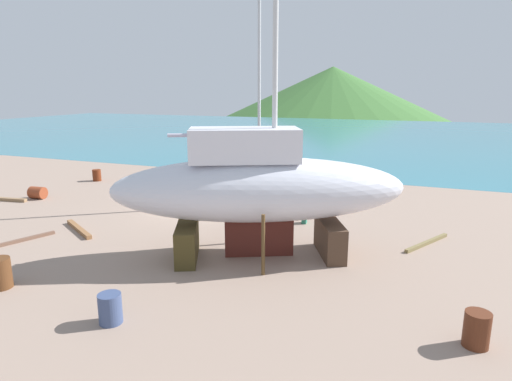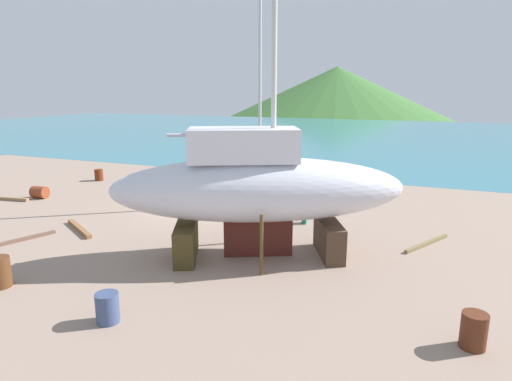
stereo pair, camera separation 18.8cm
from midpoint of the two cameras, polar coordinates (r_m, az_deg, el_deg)
name	(u,v)px [view 1 (the left image)]	position (r m, az deg, el deg)	size (l,w,h in m)	color
ground_plane	(162,226)	(19.83, -12.59, -4.56)	(51.19, 51.19, 0.00)	gray
sea_water	(341,134)	(59.96, 10.98, 7.27)	(138.75, 60.59, 0.01)	teal
headland_hill	(332,109)	(136.74, 9.89, 10.51)	(110.25, 110.25, 25.21)	#3E6E32
sailboat_large_starboard	(253,170)	(22.79, -0.59, 2.72)	(7.20, 3.62, 12.80)	brown
sailboat_mid_port	(258,187)	(15.18, -0.08, 0.41)	(10.59, 7.05, 15.30)	#4A3426
worker	(305,205)	(19.61, 6.15, -1.93)	(0.27, 0.46, 1.64)	#286D56
barrel_rust_mid	(0,273)	(15.57, -30.95, -9.32)	(0.66, 0.66, 0.95)	#553119
barrel_blue_faded	(97,175)	(30.62, -20.37, 1.89)	(0.55, 0.55, 0.75)	#622711
barrel_rust_far	(38,193)	(26.96, -26.97, -0.26)	(0.67, 0.67, 0.82)	brown
barrel_ochre	(110,309)	(12.25, -19.06, -14.46)	(0.60, 0.60, 0.80)	#3A4A72
barrel_tipped_right	(150,180)	(28.29, -13.94, 1.29)	(0.59, 0.59, 0.76)	maroon
barrel_tar_black	(477,329)	(11.84, 26.62, -16.03)	(0.60, 0.60, 0.87)	#542715
timber_short_skew	(11,200)	(27.08, -29.68, -1.05)	(1.81, 0.23, 0.17)	#8B6B4A
timber_short_cross	(22,240)	(19.81, -28.65, -5.73)	(2.57, 0.15, 0.13)	brown
timber_plank_far	(79,229)	(20.18, -22.52, -4.71)	(2.80, 0.21, 0.17)	brown
timber_long_fore	(427,243)	(18.34, 21.28, -6.42)	(2.95, 0.14, 0.13)	olive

